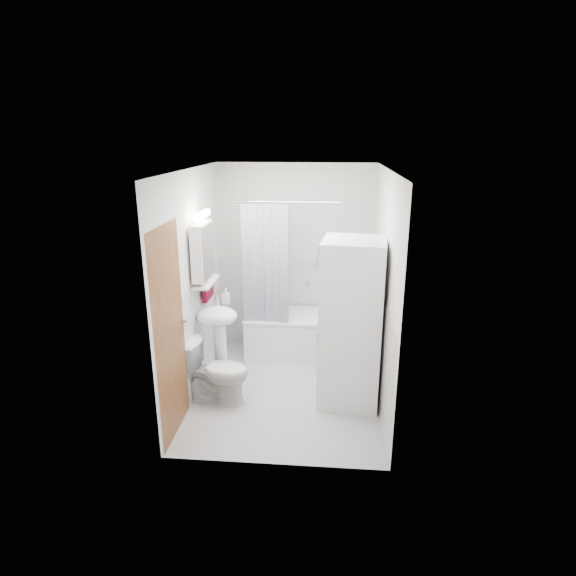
# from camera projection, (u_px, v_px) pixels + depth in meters

# --- Properties ---
(floor) EXTENTS (2.60, 2.60, 0.00)m
(floor) POSITION_uv_depth(u_px,v_px,m) (287.00, 389.00, 5.40)
(floor) COLOR #B3B3B8
(floor) RESTS_ON ground
(room_walls) EXTENTS (2.60, 2.60, 2.60)m
(room_walls) POSITION_uv_depth(u_px,v_px,m) (287.00, 261.00, 4.95)
(room_walls) COLOR silver
(room_walls) RESTS_ON ground
(wainscot) EXTENTS (1.98, 2.58, 2.58)m
(wainscot) POSITION_uv_depth(u_px,v_px,m) (289.00, 329.00, 5.50)
(wainscot) COLOR white
(wainscot) RESTS_ON ground
(door) EXTENTS (0.05, 2.00, 2.00)m
(door) POSITION_uv_depth(u_px,v_px,m) (184.00, 321.00, 4.65)
(door) COLOR brown
(door) RESTS_ON ground
(bathtub) EXTENTS (1.43, 0.68, 0.55)m
(bathtub) POSITION_uv_depth(u_px,v_px,m) (302.00, 332.00, 6.17)
(bathtub) COLOR white
(bathtub) RESTS_ON ground
(tub_spout) EXTENTS (0.04, 0.12, 0.04)m
(tub_spout) POSITION_uv_depth(u_px,v_px,m) (319.00, 283.00, 6.30)
(tub_spout) COLOR silver
(tub_spout) RESTS_ON room_walls
(curtain_rod) EXTENTS (1.61, 0.02, 0.02)m
(curtain_rod) POSITION_uv_depth(u_px,v_px,m) (302.00, 202.00, 5.39)
(curtain_rod) COLOR silver
(curtain_rod) RESTS_ON room_walls
(shower_curtain) EXTENTS (0.55, 0.02, 1.45)m
(shower_curtain) POSITION_uv_depth(u_px,v_px,m) (265.00, 266.00, 5.66)
(shower_curtain) COLOR #131E44
(shower_curtain) RESTS_ON curtain_rod
(sink) EXTENTS (0.44, 0.37, 1.04)m
(sink) POSITION_uv_depth(u_px,v_px,m) (218.00, 328.00, 5.25)
(sink) COLOR white
(sink) RESTS_ON ground
(medicine_cabinet) EXTENTS (0.13, 0.50, 0.71)m
(medicine_cabinet) POSITION_uv_depth(u_px,v_px,m) (203.00, 249.00, 5.10)
(medicine_cabinet) COLOR white
(medicine_cabinet) RESTS_ON room_walls
(shelf) EXTENTS (0.18, 0.54, 0.02)m
(shelf) POSITION_uv_depth(u_px,v_px,m) (206.00, 282.00, 5.21)
(shelf) COLOR silver
(shelf) RESTS_ON room_walls
(shower_caddy) EXTENTS (0.22, 0.06, 0.02)m
(shower_caddy) POSITION_uv_depth(u_px,v_px,m) (324.00, 263.00, 6.20)
(shower_caddy) COLOR silver
(shower_caddy) RESTS_ON room_walls
(towel) EXTENTS (0.07, 0.35, 0.86)m
(towel) POSITION_uv_depth(u_px,v_px,m) (206.00, 262.00, 5.40)
(towel) COLOR maroon
(towel) RESTS_ON room_walls
(washer_dryer) EXTENTS (0.69, 0.68, 1.75)m
(washer_dryer) POSITION_uv_depth(u_px,v_px,m) (351.00, 323.00, 4.94)
(washer_dryer) COLOR white
(washer_dryer) RESTS_ON ground
(toilet) EXTENTS (0.73, 0.45, 0.68)m
(toilet) POSITION_uv_depth(u_px,v_px,m) (216.00, 372.00, 5.07)
(toilet) COLOR white
(toilet) RESTS_ON ground
(soap_pump) EXTENTS (0.08, 0.17, 0.08)m
(soap_pump) POSITION_uv_depth(u_px,v_px,m) (226.00, 300.00, 5.41)
(soap_pump) COLOR gray
(soap_pump) RESTS_ON sink
(shelf_bottle) EXTENTS (0.07, 0.18, 0.07)m
(shelf_bottle) POSITION_uv_depth(u_px,v_px,m) (202.00, 282.00, 5.05)
(shelf_bottle) COLOR gray
(shelf_bottle) RESTS_ON shelf
(shelf_cup) EXTENTS (0.10, 0.09, 0.10)m
(shelf_cup) POSITION_uv_depth(u_px,v_px,m) (208.00, 274.00, 5.30)
(shelf_cup) COLOR gray
(shelf_cup) RESTS_ON shelf
(shampoo_a) EXTENTS (0.13, 0.17, 0.13)m
(shampoo_a) POSITION_uv_depth(u_px,v_px,m) (323.00, 257.00, 6.18)
(shampoo_a) COLOR gray
(shampoo_a) RESTS_ON shower_caddy
(shampoo_b) EXTENTS (0.08, 0.21, 0.08)m
(shampoo_b) POSITION_uv_depth(u_px,v_px,m) (332.00, 259.00, 6.17)
(shampoo_b) COLOR #254295
(shampoo_b) RESTS_ON shower_caddy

